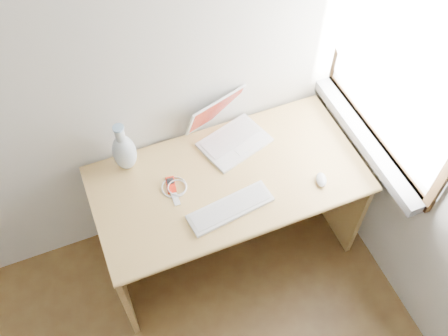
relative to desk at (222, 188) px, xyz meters
name	(u,v)px	position (x,y,z in m)	size (l,w,h in m)	color
window	(394,67)	(0.77, -0.16, 0.76)	(0.11, 0.99, 1.10)	white
desk	(222,188)	(0.00, 0.00, 0.00)	(1.38, 0.69, 0.73)	tan
laptop	(231,131)	(0.12, 0.16, 0.26)	(0.40, 0.38, 0.24)	white
external_keyboard	(230,208)	(-0.06, -0.26, 0.22)	(0.44, 0.18, 0.02)	white
mouse	(321,180)	(0.43, -0.28, 0.23)	(0.05, 0.09, 0.03)	white
ipod	(171,185)	(-0.29, -0.02, 0.21)	(0.06, 0.11, 0.01)	red
cable_coil	(174,187)	(-0.27, -0.04, 0.21)	(0.13, 0.13, 0.01)	white
remote	(176,199)	(-0.29, -0.11, 0.21)	(0.03, 0.08, 0.01)	white
vase	(124,151)	(-0.45, 0.18, 0.33)	(0.12, 0.12, 0.31)	silver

